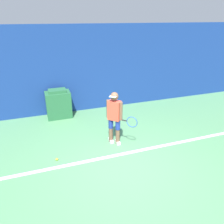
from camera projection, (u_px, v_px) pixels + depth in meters
ground_plane at (123, 167)px, 5.40m from camera, size 24.00×24.00×0.00m
back_wall at (85, 70)px, 8.14m from camera, size 24.00×0.10×3.19m
court_baseline at (116, 155)px, 5.84m from camera, size 21.60×0.10×0.01m
tennis_player at (115, 116)px, 6.10m from camera, size 0.69×0.69×1.56m
tennis_ball at (57, 159)px, 5.63m from camera, size 0.07×0.07×0.07m
covered_chair at (59, 104)px, 7.90m from camera, size 0.87×0.58×1.06m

